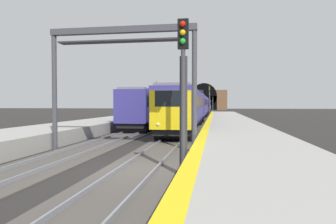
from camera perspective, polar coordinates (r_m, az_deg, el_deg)
name	(u,v)px	position (r m, az deg, el deg)	size (l,w,h in m)	color
ground_plane	(139,171)	(12.25, -5.44, -10.99)	(320.00, 320.00, 0.00)	#282623
platform_right	(257,162)	(11.88, 16.43, -9.07)	(112.00, 4.92, 0.96)	#9E9B93
platform_right_edge_strip	(197,148)	(11.72, 5.59, -6.75)	(112.00, 0.50, 0.01)	yellow
track_main_line	(139,170)	(12.24, -5.44, -10.81)	(160.00, 3.00, 0.21)	#4C4742
track_adjacent_line	(38,166)	(13.99, -23.46, -9.37)	(160.00, 3.18, 0.21)	#4C4742
train_main_approaching	(201,105)	(61.49, 6.24, 1.24)	(84.78, 3.00, 4.98)	navy
train_adjacent_platform	(176,106)	(57.03, 1.56, 1.24)	(63.44, 3.06, 4.13)	navy
railway_signal_near	(183,83)	(10.77, 2.88, 5.49)	(0.39, 0.38, 5.66)	#38383D
railway_signal_mid	(209,99)	(55.38, 7.84, 2.51)	(0.39, 0.38, 6.03)	#38383D
railway_signal_far	(213,103)	(117.95, 8.47, 1.78)	(0.39, 0.38, 5.43)	#4C4C54
overhead_signal_gantry	(122,58)	(17.25, -8.77, 10.13)	(0.70, 8.40, 6.95)	#3F3F47
tunnel_portal	(204,100)	(135.62, 6.83, 2.29)	(3.06, 20.37, 11.88)	brown
catenary_mast_near	(160,99)	(80.45, -1.53, 2.41)	(0.22, 2.50, 7.49)	#595B60
catenary_mast_far	(157,97)	(76.07, -2.17, 2.79)	(0.22, 1.76, 8.43)	#595B60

